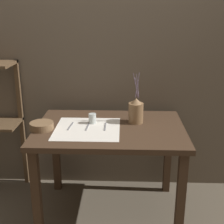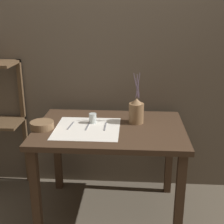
{
  "view_description": "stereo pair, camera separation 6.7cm",
  "coord_description": "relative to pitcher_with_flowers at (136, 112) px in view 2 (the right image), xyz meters",
  "views": [
    {
      "loc": [
        0.1,
        -2.22,
        1.63
      ],
      "look_at": [
        0.02,
        0.0,
        0.88
      ],
      "focal_mm": 50.0,
      "sensor_mm": 36.0,
      "label": 1
    },
    {
      "loc": [
        0.16,
        -2.22,
        1.63
      ],
      "look_at": [
        0.02,
        0.0,
        0.88
      ],
      "focal_mm": 50.0,
      "sensor_mm": 36.0,
      "label": 2
    }
  ],
  "objects": [
    {
      "name": "glass_tumbler_near",
      "position": [
        -0.34,
        -0.04,
        -0.05
      ],
      "size": [
        0.06,
        0.06,
        0.08
      ],
      "color": "silver",
      "rests_on": "wooden_table"
    },
    {
      "name": "wooden_bowl",
      "position": [
        -0.71,
        -0.17,
        -0.07
      ],
      "size": [
        0.18,
        0.18,
        0.05
      ],
      "color": "brown",
      "rests_on": "wooden_table"
    },
    {
      "name": "knife_center",
      "position": [
        -0.24,
        -0.11,
        -0.09
      ],
      "size": [
        0.01,
        0.17,
        0.0
      ],
      "color": "gray",
      "rests_on": "wooden_table"
    },
    {
      "name": "linen_cloth",
      "position": [
        -0.37,
        -0.15,
        -0.09
      ],
      "size": [
        0.49,
        0.48,
        0.0
      ],
      "color": "white",
      "rests_on": "wooden_table"
    },
    {
      "name": "fork_inner",
      "position": [
        -0.37,
        -0.11,
        -0.09
      ],
      "size": [
        0.02,
        0.17,
        0.0
      ],
      "color": "gray",
      "rests_on": "wooden_table"
    },
    {
      "name": "pitcher_with_flowers",
      "position": [
        0.0,
        0.0,
        0.0
      ],
      "size": [
        0.12,
        0.12,
        0.4
      ],
      "color": "olive",
      "rests_on": "wooden_table"
    },
    {
      "name": "fork_outer",
      "position": [
        -0.5,
        -0.11,
        -0.09
      ],
      "size": [
        0.03,
        0.17,
        0.0
      ],
      "color": "gray",
      "rests_on": "wooden_table"
    },
    {
      "name": "ground_plane",
      "position": [
        -0.2,
        -0.1,
        -0.86
      ],
      "size": [
        12.0,
        12.0,
        0.0
      ],
      "primitive_type": "plane",
      "color": "brown"
    },
    {
      "name": "wooden_table",
      "position": [
        -0.2,
        -0.1,
        -0.2
      ],
      "size": [
        1.14,
        0.8,
        0.76
      ],
      "color": "#422D1E",
      "rests_on": "ground_plane"
    },
    {
      "name": "stone_wall_back",
      "position": [
        -0.2,
        0.4,
        0.34
      ],
      "size": [
        7.0,
        0.06,
        2.4
      ],
      "color": "brown",
      "rests_on": "ground_plane"
    }
  ]
}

